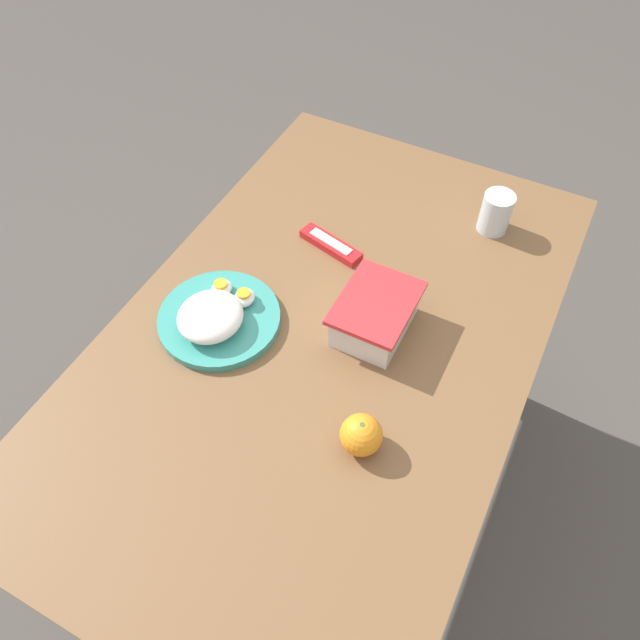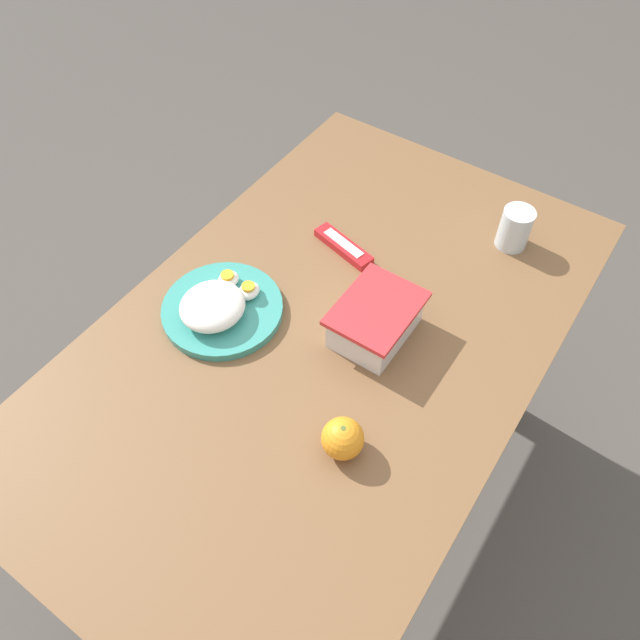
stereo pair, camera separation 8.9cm
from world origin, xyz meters
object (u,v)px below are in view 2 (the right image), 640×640
object	(u,v)px
food_container	(375,322)
drinking_glass	(515,228)
candy_bar	(344,246)
orange_fruit	(343,438)
rice_plate	(219,307)

from	to	relation	value
food_container	drinking_glass	size ratio (longest dim) A/B	1.91
candy_bar	drinking_glass	bearing A→B (deg)	127.05
orange_fruit	candy_bar	bearing A→B (deg)	-147.31
orange_fruit	drinking_glass	size ratio (longest dim) A/B	0.79
rice_plate	drinking_glass	size ratio (longest dim) A/B	2.60
orange_fruit	drinking_glass	xyz separation A→B (m)	(-0.61, 0.04, 0.01)
food_container	orange_fruit	distance (m)	0.25
candy_bar	drinking_glass	xyz separation A→B (m)	(-0.22, 0.29, 0.04)
orange_fruit	drinking_glass	bearing A→B (deg)	176.69
orange_fruit	rice_plate	world-z (taller)	orange_fruit
food_container	drinking_glass	bearing A→B (deg)	162.56
orange_fruit	rice_plate	xyz separation A→B (m)	(-0.11, -0.35, -0.01)
orange_fruit	drinking_glass	distance (m)	0.61
orange_fruit	candy_bar	world-z (taller)	orange_fruit
rice_plate	candy_bar	size ratio (longest dim) A/B	1.56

